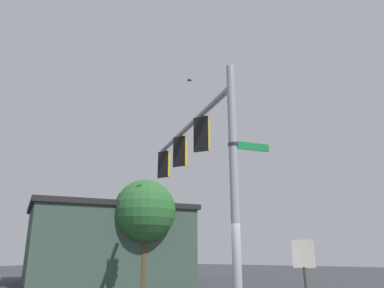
{
  "coord_description": "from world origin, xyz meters",
  "views": [
    {
      "loc": [
        3.52,
        -8.82,
        1.83
      ],
      "look_at": [
        -2.46,
        2.16,
        5.57
      ],
      "focal_mm": 33.49,
      "sensor_mm": 36.0,
      "label": 1
    }
  ],
  "objects_px": {
    "bird_flying": "(189,80)",
    "historical_marker": "(304,267)",
    "street_name_sign": "(244,146)",
    "traffic_light_mid_inner": "(181,152)",
    "traffic_light_mid_outer": "(165,165)",
    "traffic_light_nearest_pole": "(203,135)"
  },
  "relations": [
    {
      "from": "traffic_light_mid_outer",
      "to": "traffic_light_mid_inner",
      "type": "bearing_deg",
      "value": -41.32
    },
    {
      "from": "traffic_light_mid_outer",
      "to": "traffic_light_nearest_pole",
      "type": "bearing_deg",
      "value": -41.32
    },
    {
      "from": "street_name_sign",
      "to": "bird_flying",
      "type": "relative_size",
      "value": 2.85
    },
    {
      "from": "traffic_light_mid_inner",
      "to": "street_name_sign",
      "type": "distance_m",
      "value": 4.64
    },
    {
      "from": "traffic_light_mid_inner",
      "to": "bird_flying",
      "type": "height_order",
      "value": "bird_flying"
    },
    {
      "from": "traffic_light_nearest_pole",
      "to": "traffic_light_mid_inner",
      "type": "xyz_separation_m",
      "value": [
        -1.75,
        1.54,
        0.0
      ]
    },
    {
      "from": "traffic_light_mid_inner",
      "to": "traffic_light_mid_outer",
      "type": "distance_m",
      "value": 2.34
    },
    {
      "from": "traffic_light_nearest_pole",
      "to": "traffic_light_mid_inner",
      "type": "bearing_deg",
      "value": 138.68
    },
    {
      "from": "bird_flying",
      "to": "street_name_sign",
      "type": "bearing_deg",
      "value": -47.14
    },
    {
      "from": "traffic_light_mid_outer",
      "to": "historical_marker",
      "type": "xyz_separation_m",
      "value": [
        6.39,
        -2.67,
        -4.17
      ]
    },
    {
      "from": "traffic_light_mid_inner",
      "to": "traffic_light_nearest_pole",
      "type": "bearing_deg",
      "value": -41.32
    },
    {
      "from": "bird_flying",
      "to": "historical_marker",
      "type": "bearing_deg",
      "value": -29.66
    },
    {
      "from": "bird_flying",
      "to": "historical_marker",
      "type": "relative_size",
      "value": 0.17
    },
    {
      "from": "traffic_light_mid_outer",
      "to": "historical_marker",
      "type": "relative_size",
      "value": 0.62
    },
    {
      "from": "traffic_light_mid_outer",
      "to": "historical_marker",
      "type": "bearing_deg",
      "value": -22.71
    },
    {
      "from": "traffic_light_mid_inner",
      "to": "historical_marker",
      "type": "distance_m",
      "value": 6.34
    },
    {
      "from": "traffic_light_mid_inner",
      "to": "traffic_light_mid_outer",
      "type": "xyz_separation_m",
      "value": [
        -1.75,
        1.54,
        0.0
      ]
    },
    {
      "from": "street_name_sign",
      "to": "historical_marker",
      "type": "xyz_separation_m",
      "value": [
        1.02,
        1.62,
        -3.23
      ]
    },
    {
      "from": "traffic_light_nearest_pole",
      "to": "traffic_light_mid_inner",
      "type": "relative_size",
      "value": 1.0
    },
    {
      "from": "traffic_light_nearest_pole",
      "to": "street_name_sign",
      "type": "distance_m",
      "value": 2.41
    },
    {
      "from": "traffic_light_mid_outer",
      "to": "street_name_sign",
      "type": "distance_m",
      "value": 6.94
    },
    {
      "from": "traffic_light_mid_inner",
      "to": "bird_flying",
      "type": "bearing_deg",
      "value": 110.38
    }
  ]
}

